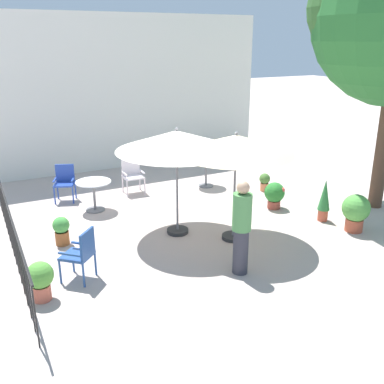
# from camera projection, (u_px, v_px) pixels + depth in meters

# --- Properties ---
(ground_plane) EXTENTS (60.00, 60.00, 0.00)m
(ground_plane) POSITION_uv_depth(u_px,v_px,m) (191.00, 224.00, 9.49)
(ground_plane) COLOR #BAA79E
(villa_facade) EXTENTS (9.56, 0.30, 4.49)m
(villa_facade) POSITION_uv_depth(u_px,v_px,m) (113.00, 93.00, 13.04)
(villa_facade) COLOR silver
(villa_facade) RESTS_ON ground
(terrace_railing) EXTENTS (0.03, 5.70, 1.01)m
(terrace_railing) POSITION_uv_depth(u_px,v_px,m) (11.00, 226.00, 7.74)
(terrace_railing) COLOR black
(terrace_railing) RESTS_ON ground
(patio_umbrella_0) EXTENTS (2.19, 2.19, 2.17)m
(patio_umbrella_0) POSITION_uv_depth(u_px,v_px,m) (236.00, 145.00, 8.18)
(patio_umbrella_0) COLOR #2D2D2D
(patio_umbrella_0) RESTS_ON ground
(patio_umbrella_1) EXTENTS (2.37, 2.37, 2.19)m
(patio_umbrella_1) POSITION_uv_depth(u_px,v_px,m) (177.00, 141.00, 8.45)
(patio_umbrella_1) COLOR #2D2D2D
(patio_umbrella_1) RESTS_ON ground
(cafe_table_0) EXTENTS (0.73, 0.73, 0.72)m
(cafe_table_0) POSITION_uv_depth(u_px,v_px,m) (206.00, 168.00, 11.77)
(cafe_table_0) COLOR silver
(cafe_table_0) RESTS_ON ground
(cafe_table_1) EXTENTS (0.80, 0.80, 0.71)m
(cafe_table_1) POSITION_uv_depth(u_px,v_px,m) (94.00, 190.00, 10.10)
(cafe_table_1) COLOR white
(cafe_table_1) RESTS_ON ground
(patio_chair_0) EXTENTS (0.52, 0.48, 0.93)m
(patio_chair_0) POSITION_uv_depth(u_px,v_px,m) (132.00, 173.00, 11.28)
(patio_chair_0) COLOR silver
(patio_chair_0) RESTS_ON ground
(patio_chair_1) EXTENTS (0.64, 0.64, 0.90)m
(patio_chair_1) POSITION_uv_depth(u_px,v_px,m) (81.00, 252.00, 7.15)
(patio_chair_1) COLOR #294D8F
(patio_chair_1) RESTS_ON ground
(patio_chair_2) EXTENTS (0.59, 0.57, 0.89)m
(patio_chair_2) POSITION_uv_depth(u_px,v_px,m) (65.00, 180.00, 10.74)
(patio_chair_2) COLOR #2644A2
(patio_chair_2) RESTS_ON ground
(potted_plant_0) EXTENTS (0.28, 0.28, 0.47)m
(potted_plant_0) POSITION_uv_depth(u_px,v_px,m) (265.00, 181.00, 11.49)
(potted_plant_0) COLOR #D0744B
(potted_plant_0) RESTS_ON ground
(potted_plant_1) EXTENTS (0.57, 0.57, 0.79)m
(potted_plant_1) POSITION_uv_depth(u_px,v_px,m) (356.00, 211.00, 9.03)
(potted_plant_1) COLOR #AC4E35
(potted_plant_1) RESTS_ON ground
(potted_plant_2) EXTENTS (0.26, 0.26, 0.94)m
(potted_plant_2) POSITION_uv_depth(u_px,v_px,m) (324.00, 199.00, 9.53)
(potted_plant_2) COLOR #B8523A
(potted_plant_2) RESTS_ON ground
(potted_plant_3) EXTENTS (0.47, 0.47, 0.63)m
(potted_plant_3) POSITION_uv_depth(u_px,v_px,m) (274.00, 194.00, 10.28)
(potted_plant_3) COLOR brown
(potted_plant_3) RESTS_ON ground
(potted_plant_4) EXTENTS (0.41, 0.41, 0.63)m
(potted_plant_4) POSITION_uv_depth(u_px,v_px,m) (40.00, 279.00, 6.64)
(potted_plant_4) COLOR #C8614A
(potted_plant_4) RESTS_ON ground
(potted_plant_5) EXTENTS (0.32, 0.32, 0.57)m
(potted_plant_5) POSITION_uv_depth(u_px,v_px,m) (61.00, 229.00, 8.47)
(potted_plant_5) COLOR #96542A
(potted_plant_5) RESTS_ON ground
(standing_person) EXTENTS (0.44, 0.44, 1.64)m
(standing_person) POSITION_uv_depth(u_px,v_px,m) (242.00, 227.00, 7.27)
(standing_person) COLOR #33333D
(standing_person) RESTS_ON ground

